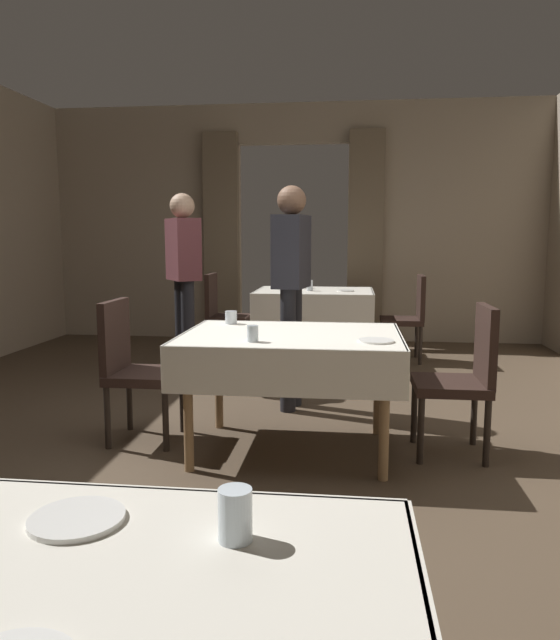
% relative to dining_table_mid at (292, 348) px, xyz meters
% --- Properties ---
extents(ground, '(10.08, 10.08, 0.00)m').
position_rel_dining_table_mid_xyz_m(ground, '(-0.39, -0.02, -0.66)').
color(ground, '#4C3D2D').
extents(wall_back, '(6.40, 0.27, 3.00)m').
position_rel_dining_table_mid_xyz_m(wall_back, '(-0.39, 4.16, 0.86)').
color(wall_back, gray).
rests_on(wall_back, ground).
extents(dining_table_mid, '(1.34, 1.03, 0.75)m').
position_rel_dining_table_mid_xyz_m(dining_table_mid, '(0.00, 0.00, 0.00)').
color(dining_table_mid, olive).
rests_on(dining_table_mid, ground).
extents(dining_table_far, '(1.29, 0.99, 0.75)m').
position_rel_dining_table_mid_xyz_m(dining_table_far, '(-0.04, 2.99, -0.01)').
color(dining_table_far, olive).
rests_on(dining_table_far, ground).
extents(chair_mid_right, '(0.44, 0.44, 0.93)m').
position_rel_dining_table_mid_xyz_m(chair_mid_right, '(1.05, 0.06, -0.14)').
color(chair_mid_right, black).
rests_on(chair_mid_right, ground).
extents(chair_mid_left, '(0.44, 0.44, 0.93)m').
position_rel_dining_table_mid_xyz_m(chair_mid_left, '(-1.05, 0.09, -0.14)').
color(chair_mid_left, black).
rests_on(chair_mid_left, ground).
extents(chair_far_left, '(0.44, 0.44, 0.93)m').
position_rel_dining_table_mid_xyz_m(chair_far_left, '(-1.07, 2.89, -0.14)').
color(chair_far_left, black).
rests_on(chair_far_left, ground).
extents(chair_far_right, '(0.44, 0.44, 0.93)m').
position_rel_dining_table_mid_xyz_m(chair_far_right, '(0.99, 2.89, -0.14)').
color(chair_far_right, black).
rests_on(chair_far_right, ground).
extents(plate_near_c, '(0.20, 0.20, 0.01)m').
position_rel_dining_table_mid_xyz_m(plate_near_c, '(-0.20, -2.49, 0.10)').
color(plate_near_c, white).
rests_on(plate_near_c, dining_table_near).
extents(glass_near_d, '(0.07, 0.07, 0.11)m').
position_rel_dining_table_mid_xyz_m(glass_near_d, '(0.14, -2.53, 0.14)').
color(glass_near_d, silver).
rests_on(glass_near_d, dining_table_near).
extents(glass_mid_a, '(0.08, 0.08, 0.09)m').
position_rel_dining_table_mid_xyz_m(glass_mid_a, '(-0.45, 0.35, 0.13)').
color(glass_mid_a, silver).
rests_on(glass_mid_a, dining_table_mid).
extents(glass_mid_b, '(0.07, 0.07, 0.09)m').
position_rel_dining_table_mid_xyz_m(glass_mid_b, '(-0.19, -0.32, 0.14)').
color(glass_mid_b, silver).
rests_on(glass_mid_b, dining_table_mid).
extents(plate_mid_c, '(0.20, 0.20, 0.01)m').
position_rel_dining_table_mid_xyz_m(plate_mid_c, '(0.50, -0.24, 0.10)').
color(plate_mid_c, white).
rests_on(plate_mid_c, dining_table_mid).
extents(flower_vase_far, '(0.07, 0.07, 0.19)m').
position_rel_dining_table_mid_xyz_m(flower_vase_far, '(-0.21, 3.22, 0.19)').
color(flower_vase_far, silver).
rests_on(flower_vase_far, dining_table_far).
extents(glass_far_b, '(0.07, 0.07, 0.12)m').
position_rel_dining_table_mid_xyz_m(glass_far_b, '(-0.09, 2.90, 0.15)').
color(glass_far_b, silver).
rests_on(glass_far_b, dining_table_far).
extents(plate_far_c, '(0.18, 0.18, 0.01)m').
position_rel_dining_table_mid_xyz_m(plate_far_c, '(0.30, 2.90, 0.10)').
color(plate_far_c, white).
rests_on(plate_far_c, dining_table_far).
extents(person_waiter_by_doorway, '(0.28, 0.39, 1.72)m').
position_rel_dining_table_mid_xyz_m(person_waiter_by_doorway, '(-0.10, 0.95, 0.36)').
color(person_waiter_by_doorway, black).
rests_on(person_waiter_by_doorway, ground).
extents(person_diner_standing_aside, '(0.39, 0.42, 1.72)m').
position_rel_dining_table_mid_xyz_m(person_diner_standing_aside, '(-1.14, 1.64, 0.36)').
color(person_diner_standing_aside, black).
rests_on(person_diner_standing_aside, ground).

